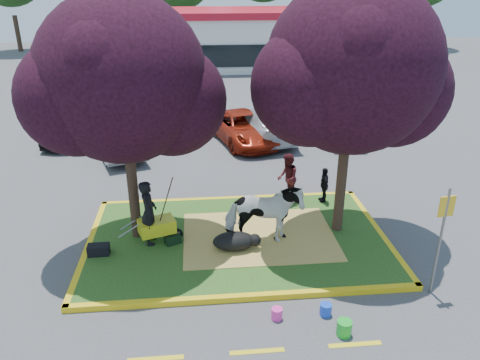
{
  "coord_description": "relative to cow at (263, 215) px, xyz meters",
  "views": [
    {
      "loc": [
        -1.03,
        -11.28,
        6.86
      ],
      "look_at": [
        0.12,
        0.5,
        1.67
      ],
      "focal_mm": 35.0,
      "sensor_mm": 36.0,
      "label": 1
    }
  ],
  "objects": [
    {
      "name": "ground",
      "position": [
        -0.66,
        0.35,
        -1.01
      ],
      "size": [
        90.0,
        90.0,
        0.0
      ],
      "primitive_type": "plane",
      "color": "#424244",
      "rests_on": "ground"
    },
    {
      "name": "median_island",
      "position": [
        -0.66,
        0.35,
        -0.94
      ],
      "size": [
        8.0,
        5.0,
        0.15
      ],
      "primitive_type": "cube",
      "color": "#204916",
      "rests_on": "ground"
    },
    {
      "name": "curb_near",
      "position": [
        -0.66,
        -2.23,
        -0.94
      ],
      "size": [
        8.3,
        0.16,
        0.15
      ],
      "primitive_type": "cube",
      "color": "yellow",
      "rests_on": "ground"
    },
    {
      "name": "curb_far",
      "position": [
        -0.66,
        2.93,
        -0.94
      ],
      "size": [
        8.3,
        0.16,
        0.15
      ],
      "primitive_type": "cube",
      "color": "yellow",
      "rests_on": "ground"
    },
    {
      "name": "curb_left",
      "position": [
        -4.74,
        0.35,
        -0.94
      ],
      "size": [
        0.16,
        5.3,
        0.15
      ],
      "primitive_type": "cube",
      "color": "yellow",
      "rests_on": "ground"
    },
    {
      "name": "curb_right",
      "position": [
        3.42,
        0.35,
        -0.94
      ],
      "size": [
        0.16,
        5.3,
        0.15
      ],
      "primitive_type": "cube",
      "color": "yellow",
      "rests_on": "ground"
    },
    {
      "name": "straw_bedding",
      "position": [
        -0.06,
        0.35,
        -0.86
      ],
      "size": [
        4.2,
        3.0,
        0.01
      ],
      "primitive_type": "cube",
      "color": "#CBB453",
      "rests_on": "median_island"
    },
    {
      "name": "tree_purple_left",
      "position": [
        -3.44,
        0.73,
        3.35
      ],
      "size": [
        5.06,
        4.2,
        6.51
      ],
      "color": "black",
      "rests_on": "median_island"
    },
    {
      "name": "tree_purple_right",
      "position": [
        2.26,
        0.53,
        3.55
      ],
      "size": [
        5.3,
        4.4,
        6.82
      ],
      "color": "black",
      "rests_on": "median_island"
    },
    {
      "name": "fire_lane_stripe_a",
      "position": [
        -2.66,
        -3.85,
        -1.01
      ],
      "size": [
        1.1,
        0.12,
        0.01
      ],
      "primitive_type": "cube",
      "color": "yellow",
      "rests_on": "ground"
    },
    {
      "name": "fire_lane_stripe_b",
      "position": [
        -0.66,
        -3.85,
        -1.01
      ],
      "size": [
        1.1,
        0.12,
        0.01
      ],
      "primitive_type": "cube",
      "color": "yellow",
      "rests_on": "ground"
    },
    {
      "name": "fire_lane_stripe_c",
      "position": [
        1.34,
        -3.85,
        -1.01
      ],
      "size": [
        1.1,
        0.12,
        0.01
      ],
      "primitive_type": "cube",
      "color": "yellow",
      "rests_on": "ground"
    },
    {
      "name": "retail_building",
      "position": [
        1.34,
        28.34,
        1.24
      ],
      "size": [
        20.4,
        8.4,
        4.4
      ],
      "color": "silver",
      "rests_on": "ground"
    },
    {
      "name": "cow",
      "position": [
        0.0,
        0.0,
        0.0
      ],
      "size": [
        2.06,
        0.98,
        1.72
      ],
      "primitive_type": "imported",
      "rotation": [
        0.0,
        0.0,
        1.55
      ],
      "color": "white",
      "rests_on": "median_island"
    },
    {
      "name": "calf",
      "position": [
        -0.81,
        -0.25,
        -0.62
      ],
      "size": [
        1.26,
        0.92,
        0.49
      ],
      "primitive_type": "ellipsoid",
      "rotation": [
        0.0,
        0.0,
        -0.27
      ],
      "color": "black",
      "rests_on": "median_island"
    },
    {
      "name": "handler",
      "position": [
        -3.05,
        0.34,
        0.04
      ],
      "size": [
        0.47,
        0.68,
        1.81
      ],
      "primitive_type": "imported",
      "rotation": [
        0.0,
        0.0,
        1.63
      ],
      "color": "black",
      "rests_on": "median_island"
    },
    {
      "name": "visitor_a",
      "position": [
        1.13,
        2.51,
        -0.06
      ],
      "size": [
        0.68,
        0.83,
        1.6
      ],
      "primitive_type": "imported",
      "rotation": [
        0.0,
        0.0,
        -1.67
      ],
      "color": "#47141A",
      "rests_on": "median_island"
    },
    {
      "name": "visitor_b",
      "position": [
        2.31,
        2.39,
        -0.29
      ],
      "size": [
        0.29,
        0.67,
        1.15
      ],
      "primitive_type": "imported",
      "rotation": [
        0.0,
        0.0,
        -1.58
      ],
      "color": "black",
      "rests_on": "median_island"
    },
    {
      "name": "wheelbarrow",
      "position": [
        -2.86,
        0.38,
        -0.42
      ],
      "size": [
        1.71,
        0.85,
        0.65
      ],
      "rotation": [
        0.0,
        0.0,
        0.33
      ],
      "color": "black",
      "rests_on": "median_island"
    },
    {
      "name": "gear_bag_dark",
      "position": [
        -4.36,
        -0.17,
        -0.72
      ],
      "size": [
        0.56,
        0.31,
        0.28
      ],
      "primitive_type": "cube",
      "rotation": [
        0.0,
        0.0,
        0.01
      ],
      "color": "black",
      "rests_on": "median_island"
    },
    {
      "name": "gear_bag_green",
      "position": [
        -2.45,
        0.21,
        -0.75
      ],
      "size": [
        0.49,
        0.41,
        0.22
      ],
      "primitive_type": "cube",
      "rotation": [
        0.0,
        0.0,
        0.43
      ],
      "color": "black",
      "rests_on": "median_island"
    },
    {
      "name": "sign_post",
      "position": [
        3.66,
        -2.35,
        0.67
      ],
      "size": [
        0.38,
        0.08,
        2.7
      ],
      "rotation": [
        0.0,
        0.0,
        0.13
      ],
      "color": "slate",
      "rests_on": "ground"
    },
    {
      "name": "bucket_green",
      "position": [
        1.2,
        -3.54,
        -0.84
      ],
      "size": [
        0.38,
        0.38,
        0.34
      ],
      "primitive_type": "cylinder",
      "rotation": [
        0.0,
        0.0,
        -0.22
      ],
      "color": "green",
      "rests_on": "ground"
    },
    {
      "name": "bucket_pink",
      "position": [
        -0.11,
        -2.92,
        -0.88
      ],
      "size": [
        0.28,
        0.28,
        0.26
      ],
      "primitive_type": "cylinder",
      "rotation": [
        0.0,
        0.0,
        0.17
      ],
      "color": "#F536A3",
      "rests_on": "ground"
    },
    {
      "name": "bucket_blue",
      "position": [
        0.98,
        -2.9,
        -0.87
      ],
      "size": [
        0.26,
        0.26,
        0.28
      ],
      "primitive_type": "cylinder",
      "rotation": [
        0.0,
        0.0,
        -0.0
      ],
      "color": "blue",
      "rests_on": "ground"
    },
    {
      "name": "car_black",
      "position": [
        -7.26,
        9.82,
        -0.34
      ],
      "size": [
        2.23,
        4.18,
        1.35
      ],
      "primitive_type": "imported",
      "rotation": [
        0.0,
        0.0,
        -0.17
      ],
      "color": "black",
      "rests_on": "ground"
    },
    {
      "name": "car_silver",
      "position": [
        -5.01,
        8.11,
        -0.26
      ],
      "size": [
        2.99,
        4.86,
        1.51
      ],
      "primitive_type": "imported",
      "rotation": [
        0.0,
        0.0,
        3.47
      ],
      "color": "gray",
      "rests_on": "ground"
    },
    {
      "name": "car_red",
      "position": [
        0.39,
        8.92,
        -0.35
      ],
      "size": [
        3.42,
        5.18,
        1.32
      ],
      "primitive_type": "imported",
      "rotation": [
        0.0,
        0.0,
        0.28
      ],
      "color": "maroon",
      "rests_on": "ground"
    },
    {
      "name": "car_white",
      "position": [
        1.4,
        9.42,
        -0.29
      ],
      "size": [
        2.83,
        5.22,
        1.44
      ],
      "primitive_type": "imported",
      "rotation": [
        0.0,
        0.0,
        3.31
      ],
      "color": "silver",
      "rests_on": "ground"
    },
    {
      "name": "car_grey",
      "position": [
        4.86,
        8.9,
        -0.36
      ],
      "size": [
        1.73,
        4.09,
        1.31
      ],
      "primitive_type": "imported",
      "rotation": [
        0.0,
        0.0,
        -0.09
      ],
      "color": "#525359",
      "rests_on": "ground"
    }
  ]
}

